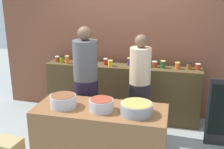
# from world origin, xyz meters

# --- Properties ---
(storefront_wall) EXTENTS (4.80, 0.12, 3.00)m
(storefront_wall) POSITION_xyz_m (0.00, 1.45, 1.50)
(storefront_wall) COLOR brown
(storefront_wall) RESTS_ON ground
(display_shelf) EXTENTS (2.70, 0.36, 0.98)m
(display_shelf) POSITION_xyz_m (0.00, 1.10, 0.49)
(display_shelf) COLOR #4E3C20
(display_shelf) RESTS_ON ground
(prep_table) EXTENTS (1.70, 0.70, 0.79)m
(prep_table) POSITION_xyz_m (0.00, -0.30, 0.40)
(prep_table) COLOR brown
(prep_table) RESTS_ON ground
(preserve_jar_0) EXTENTS (0.08, 0.08, 0.10)m
(preserve_jar_0) POSITION_xyz_m (-1.21, 1.12, 1.03)
(preserve_jar_0) COLOR #913F11
(preserve_jar_0) RESTS_ON display_shelf
(preserve_jar_1) EXTENTS (0.08, 0.08, 0.11)m
(preserve_jar_1) POSITION_xyz_m (-1.11, 1.09, 1.04)
(preserve_jar_1) COLOR olive
(preserve_jar_1) RESTS_ON display_shelf
(preserve_jar_2) EXTENTS (0.08, 0.08, 0.14)m
(preserve_jar_2) POSITION_xyz_m (-0.98, 1.04, 1.05)
(preserve_jar_2) COLOR orange
(preserve_jar_2) RESTS_ON display_shelf
(preserve_jar_3) EXTENTS (0.08, 0.08, 0.15)m
(preserve_jar_3) POSITION_xyz_m (-0.83, 1.16, 1.06)
(preserve_jar_3) COLOR #7D490B
(preserve_jar_3) RESTS_ON display_shelf
(preserve_jar_4) EXTENTS (0.07, 0.07, 0.10)m
(preserve_jar_4) POSITION_xyz_m (-0.57, 1.09, 1.03)
(preserve_jar_4) COLOR #481E4F
(preserve_jar_4) RESTS_ON display_shelf
(preserve_jar_5) EXTENTS (0.08, 0.08, 0.11)m
(preserve_jar_5) POSITION_xyz_m (-0.29, 1.10, 1.04)
(preserve_jar_5) COLOR #A91F16
(preserve_jar_5) RESTS_ON display_shelf
(preserve_jar_6) EXTENTS (0.09, 0.09, 0.10)m
(preserve_jar_6) POSITION_xyz_m (-0.19, 1.04, 1.03)
(preserve_jar_6) COLOR gold
(preserve_jar_6) RESTS_ON display_shelf
(preserve_jar_7) EXTENTS (0.08, 0.08, 0.14)m
(preserve_jar_7) POSITION_xyz_m (0.12, 1.14, 1.05)
(preserve_jar_7) COLOR #462C4D
(preserve_jar_7) RESTS_ON display_shelf
(preserve_jar_8) EXTENTS (0.08, 0.08, 0.12)m
(preserve_jar_8) POSITION_xyz_m (0.22, 1.14, 1.04)
(preserve_jar_8) COLOR orange
(preserve_jar_8) RESTS_ON display_shelf
(preserve_jar_9) EXTENTS (0.09, 0.09, 0.11)m
(preserve_jar_9) POSITION_xyz_m (0.44, 1.15, 1.04)
(preserve_jar_9) COLOR olive
(preserve_jar_9) RESTS_ON display_shelf
(preserve_jar_10) EXTENTS (0.09, 0.09, 0.10)m
(preserve_jar_10) POSITION_xyz_m (0.55, 1.15, 1.03)
(preserve_jar_10) COLOR #93351C
(preserve_jar_10) RESTS_ON display_shelf
(preserve_jar_11) EXTENTS (0.08, 0.08, 0.13)m
(preserve_jar_11) POSITION_xyz_m (0.70, 1.12, 1.05)
(preserve_jar_11) COLOR #215426
(preserve_jar_11) RESTS_ON display_shelf
(preserve_jar_12) EXTENTS (0.08, 0.08, 0.11)m
(preserve_jar_12) POSITION_xyz_m (0.93, 1.13, 1.04)
(preserve_jar_12) COLOR orange
(preserve_jar_12) RESTS_ON display_shelf
(preserve_jar_13) EXTENTS (0.09, 0.09, 0.10)m
(preserve_jar_13) POSITION_xyz_m (1.12, 1.16, 1.03)
(preserve_jar_13) COLOR brown
(preserve_jar_13) RESTS_ON display_shelf
(preserve_jar_14) EXTENTS (0.08, 0.08, 0.10)m
(preserve_jar_14) POSITION_xyz_m (1.26, 1.15, 1.03)
(preserve_jar_14) COLOR #B82E1A
(preserve_jar_14) RESTS_ON display_shelf
(cooking_pot_left) EXTENTS (0.34, 0.34, 0.16)m
(cooking_pot_left) POSITION_xyz_m (-0.48, -0.36, 0.87)
(cooking_pot_left) COLOR #B7B7BC
(cooking_pot_left) RESTS_ON prep_table
(cooking_pot_center) EXTENTS (0.30, 0.30, 0.15)m
(cooking_pot_center) POSITION_xyz_m (0.03, -0.36, 0.87)
(cooking_pot_center) COLOR #B7B7BC
(cooking_pot_center) RESTS_ON prep_table
(cooking_pot_right) EXTENTS (0.40, 0.40, 0.15)m
(cooking_pot_right) POSITION_xyz_m (0.47, -0.36, 0.86)
(cooking_pot_right) COLOR gray
(cooking_pot_right) RESTS_ON prep_table
(cook_with_tongs) EXTENTS (0.37, 0.37, 1.75)m
(cook_with_tongs) POSITION_xyz_m (-0.39, 0.31, 0.79)
(cook_with_tongs) COLOR black
(cook_with_tongs) RESTS_ON ground
(cook_in_cap) EXTENTS (0.33, 0.33, 1.63)m
(cook_in_cap) POSITION_xyz_m (0.39, 0.52, 0.74)
(cook_in_cap) COLOR black
(cook_in_cap) RESTS_ON ground
(bread_crate) EXTENTS (0.41, 0.36, 0.21)m
(bread_crate) POSITION_xyz_m (-1.35, -0.42, 0.11)
(bread_crate) COLOR tan
(bread_crate) RESTS_ON ground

